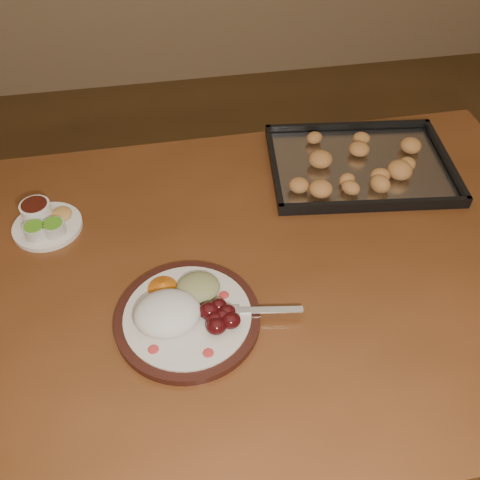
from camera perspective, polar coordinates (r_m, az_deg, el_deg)
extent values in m
plane|color=brown|center=(1.75, 6.06, -15.84)|extent=(4.00, 4.00, 0.00)
cube|color=brown|center=(1.05, -2.22, -4.21)|extent=(1.51, 0.91, 0.04)
cylinder|color=#522E18|center=(1.76, 18.52, 0.58)|extent=(0.07, 0.07, 0.71)
cylinder|color=black|center=(0.96, -5.59, -8.32)|extent=(0.26, 0.26, 0.02)
cylinder|color=beige|center=(0.96, -5.63, -8.01)|extent=(0.23, 0.23, 0.01)
ellipsoid|color=red|center=(0.92, -9.23, -11.44)|extent=(0.02, 0.02, 0.00)
ellipsoid|color=red|center=(0.91, -3.41, -11.93)|extent=(0.02, 0.02, 0.00)
ellipsoid|color=red|center=(0.98, -1.72, -5.88)|extent=(0.02, 0.02, 0.00)
ellipsoid|color=red|center=(0.97, -10.48, -7.23)|extent=(0.02, 0.02, 0.00)
ellipsoid|color=silver|center=(0.94, -7.75, -7.75)|extent=(0.13, 0.11, 0.05)
ellipsoid|color=#4E0B0D|center=(0.93, -2.70, -8.44)|extent=(0.03, 0.03, 0.02)
ellipsoid|color=#4E0B0D|center=(0.94, -1.44, -7.65)|extent=(0.03, 0.03, 0.02)
ellipsoid|color=#4E0B0D|center=(0.95, -2.31, -7.01)|extent=(0.03, 0.03, 0.02)
ellipsoid|color=#4E0B0D|center=(0.93, -1.00, -8.58)|extent=(0.03, 0.03, 0.02)
ellipsoid|color=#4E0B0D|center=(0.94, -3.34, -7.53)|extent=(0.03, 0.03, 0.02)
ellipsoid|color=#4E0B0D|center=(0.93, -1.83, -8.06)|extent=(0.03, 0.03, 0.02)
ellipsoid|color=#4E0B0D|center=(0.92, -2.53, -9.16)|extent=(0.03, 0.03, 0.02)
ellipsoid|color=tan|center=(0.98, -4.48, -5.07)|extent=(0.09, 0.08, 0.03)
cone|color=#C75E12|center=(0.99, -8.22, -4.84)|extent=(0.07, 0.07, 0.03)
cube|color=silver|center=(0.95, 3.00, -7.46)|extent=(0.13, 0.03, 0.00)
cube|color=silver|center=(0.95, -1.06, -7.48)|extent=(0.04, 0.03, 0.00)
cylinder|color=silver|center=(0.95, -2.40, -7.92)|extent=(0.03, 0.01, 0.00)
cylinder|color=silver|center=(0.95, -2.40, -7.64)|extent=(0.03, 0.01, 0.00)
cylinder|color=silver|center=(0.95, -2.40, -7.36)|extent=(0.03, 0.01, 0.00)
cylinder|color=silver|center=(0.96, -2.40, -7.09)|extent=(0.03, 0.01, 0.00)
cylinder|color=white|center=(1.19, -19.83, 1.39)|extent=(0.14, 0.14, 0.01)
cylinder|color=silver|center=(1.16, -20.99, 0.91)|extent=(0.04, 0.04, 0.03)
cylinder|color=#539F1F|center=(1.15, -21.17, 1.38)|extent=(0.04, 0.04, 0.00)
cylinder|color=silver|center=(1.15, -19.19, 1.20)|extent=(0.04, 0.04, 0.03)
cylinder|color=#539F1F|center=(1.14, -19.35, 1.68)|extent=(0.04, 0.04, 0.00)
cylinder|color=white|center=(1.20, -20.90, 2.92)|extent=(0.06, 0.06, 0.04)
cylinder|color=#39100A|center=(1.18, -21.12, 3.55)|extent=(0.05, 0.05, 0.00)
ellipsoid|color=#DC8D4D|center=(1.19, -18.49, 2.70)|extent=(0.04, 0.04, 0.01)
cube|color=black|center=(1.30, 12.63, 7.59)|extent=(0.45, 0.35, 0.01)
cube|color=black|center=(1.41, 11.42, 11.78)|extent=(0.42, 0.06, 0.02)
cube|color=black|center=(1.18, 14.26, 3.66)|extent=(0.42, 0.06, 0.02)
cube|color=black|center=(1.36, 21.09, 8.04)|extent=(0.05, 0.31, 0.02)
cube|color=black|center=(1.25, 3.65, 7.92)|extent=(0.05, 0.31, 0.02)
cube|color=silver|center=(1.30, 12.67, 7.79)|extent=(0.42, 0.32, 0.00)
ellipsoid|color=#B98440|center=(1.30, 15.03, 8.42)|extent=(0.05, 0.04, 0.03)
ellipsoid|color=#B98440|center=(1.34, 16.61, 9.21)|extent=(0.06, 0.06, 0.03)
ellipsoid|color=#B98440|center=(1.36, 13.78, 10.39)|extent=(0.06, 0.06, 0.03)
ellipsoid|color=#B98440|center=(1.33, 12.99, 9.75)|extent=(0.05, 0.05, 0.03)
ellipsoid|color=#B98440|center=(1.34, 10.76, 10.34)|extent=(0.06, 0.06, 0.03)
ellipsoid|color=#B98440|center=(1.30, 10.88, 9.07)|extent=(0.06, 0.06, 0.03)
ellipsoid|color=#B98440|center=(1.27, 7.94, 8.80)|extent=(0.06, 0.05, 0.03)
ellipsoid|color=#B98440|center=(1.25, 9.93, 7.78)|extent=(0.06, 0.05, 0.03)
ellipsoid|color=#B98440|center=(1.24, 8.76, 7.43)|extent=(0.06, 0.06, 0.03)
ellipsoid|color=#B98440|center=(1.22, 12.07, 6.31)|extent=(0.06, 0.06, 0.03)
ellipsoid|color=#B98440|center=(1.26, 13.43, 7.40)|extent=(0.05, 0.05, 0.03)
ellipsoid|color=#B98440|center=(1.26, 16.08, 6.94)|extent=(0.06, 0.06, 0.03)
ellipsoid|color=#B98440|center=(1.27, 15.98, 7.24)|extent=(0.06, 0.06, 0.03)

